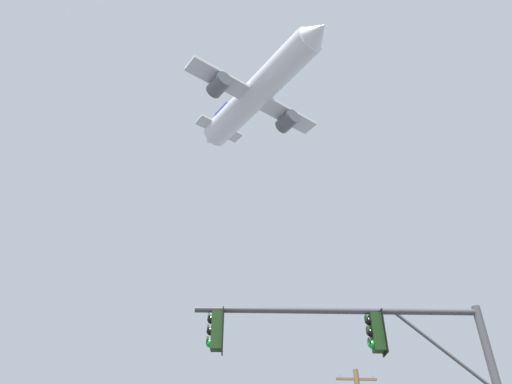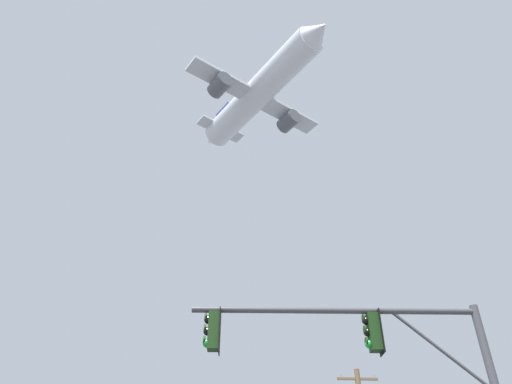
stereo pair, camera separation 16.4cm
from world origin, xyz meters
The scene contains 2 objects.
signal_pole_near centered at (2.58, 7.24, 4.42)m, with size 7.03×0.61×5.79m.
airplane centered at (1.42, 30.55, 37.79)m, with size 14.21×18.41×5.53m.
Camera 1 is at (-1.13, -3.73, 1.42)m, focal length 33.27 mm.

